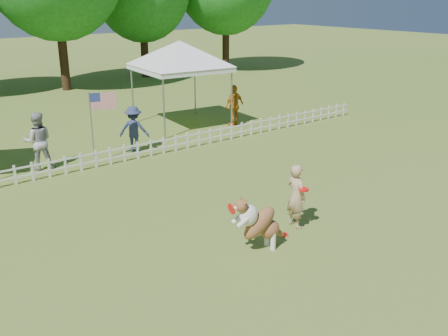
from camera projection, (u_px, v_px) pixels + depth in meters
name	position (u px, v px, depth m)	size (l,w,h in m)	color
ground	(272.00, 237.00, 11.48)	(120.00, 120.00, 0.00)	#496C22
picket_fence	(131.00, 152.00, 16.66)	(22.00, 0.08, 0.60)	white
handler	(296.00, 196.00, 11.76)	(0.57, 0.37, 1.57)	tan
dog	(260.00, 223.00, 10.67)	(1.28, 0.43, 1.32)	brown
frisbee_on_turf	(283.00, 235.00, 11.57)	(0.23, 0.23, 0.02)	red
canopy_tent_right	(181.00, 85.00, 20.65)	(3.32, 3.32, 3.44)	white
flag_pole	(92.00, 128.00, 16.12)	(0.91, 0.09, 2.36)	gray
spectator_a	(38.00, 141.00, 15.66)	(0.89, 0.70, 1.84)	#9D9CA1
spectator_b	(134.00, 129.00, 17.43)	(1.05, 0.60, 1.63)	navy
spectator_c	(234.00, 105.00, 20.89)	(1.01, 0.42, 1.73)	#BE6C16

